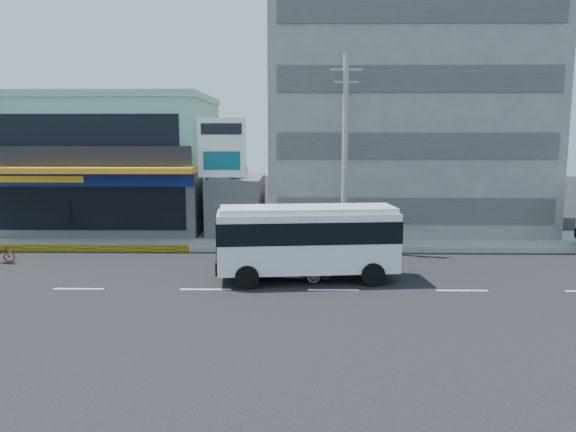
% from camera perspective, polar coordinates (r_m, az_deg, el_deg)
% --- Properties ---
extents(ground, '(120.00, 120.00, 0.00)m').
position_cam_1_polar(ground, '(22.37, -8.38, -7.40)').
color(ground, black).
rests_on(ground, ground).
extents(sidewalk, '(70.00, 5.00, 0.30)m').
position_cam_1_polar(sidewalk, '(31.33, 3.52, -2.50)').
color(sidewalk, gray).
rests_on(sidewalk, ground).
extents(shop_building, '(12.40, 11.70, 8.00)m').
position_cam_1_polar(shop_building, '(37.10, -17.31, 4.82)').
color(shop_building, '#48494D').
rests_on(shop_building, ground).
extents(concrete_building, '(16.00, 12.00, 14.00)m').
position_cam_1_polar(concrete_building, '(36.82, 11.14, 9.69)').
color(concrete_building, gray).
rests_on(concrete_building, ground).
extents(gap_structure, '(3.00, 6.00, 3.50)m').
position_cam_1_polar(gap_structure, '(33.71, -5.16, 1.00)').
color(gap_structure, '#48494D').
rests_on(gap_structure, ground).
extents(satellite_dish, '(1.50, 1.50, 0.15)m').
position_cam_1_polar(satellite_dish, '(32.53, -5.39, 3.97)').
color(satellite_dish, slate).
rests_on(satellite_dish, gap_structure).
extents(billboard, '(2.60, 0.18, 6.90)m').
position_cam_1_polar(billboard, '(30.74, -6.73, 6.22)').
color(billboard, gray).
rests_on(billboard, ground).
extents(utility_pole_near, '(1.60, 0.30, 10.00)m').
position_cam_1_polar(utility_pole_near, '(28.76, 5.80, 6.54)').
color(utility_pole_near, '#999993').
rests_on(utility_pole_near, ground).
extents(minibus, '(7.58, 3.21, 3.09)m').
position_cam_1_polar(minibus, '(23.13, 1.96, -2.11)').
color(minibus, white).
rests_on(minibus, ground).
extents(sedan, '(4.46, 2.31, 1.45)m').
position_cam_1_polar(sedan, '(23.77, -0.49, -4.56)').
color(sedan, beige).
rests_on(sedan, ground).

